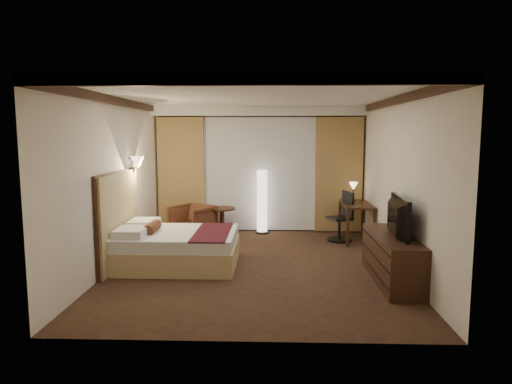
{
  "coord_description": "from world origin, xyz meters",
  "views": [
    {
      "loc": [
        0.26,
        -7.19,
        2.12
      ],
      "look_at": [
        0.0,
        0.4,
        1.15
      ],
      "focal_mm": 32.0,
      "sensor_mm": 36.0,
      "label": 1
    }
  ],
  "objects_px": {
    "floor_lamp": "(262,202)",
    "armchair": "(193,220)",
    "bed": "(178,248)",
    "dresser": "(392,258)",
    "desk": "(356,222)",
    "office_chair": "(340,216)",
    "side_table": "(222,222)",
    "television": "(392,213)"
  },
  "relations": [
    {
      "from": "dresser",
      "to": "floor_lamp",
      "type": "bearing_deg",
      "value": 121.35
    },
    {
      "from": "television",
      "to": "side_table",
      "type": "bearing_deg",
      "value": 48.13
    },
    {
      "from": "bed",
      "to": "floor_lamp",
      "type": "height_order",
      "value": "floor_lamp"
    },
    {
      "from": "bed",
      "to": "dresser",
      "type": "bearing_deg",
      "value": -12.58
    },
    {
      "from": "bed",
      "to": "television",
      "type": "height_order",
      "value": "television"
    },
    {
      "from": "bed",
      "to": "floor_lamp",
      "type": "distance_m",
      "value": 2.81
    },
    {
      "from": "desk",
      "to": "office_chair",
      "type": "xyz_separation_m",
      "value": [
        -0.34,
        -0.05,
        0.12
      ]
    },
    {
      "from": "office_chair",
      "to": "television",
      "type": "distance_m",
      "value": 2.58
    },
    {
      "from": "armchair",
      "to": "desk",
      "type": "xyz_separation_m",
      "value": [
        3.29,
        -0.04,
        -0.01
      ]
    },
    {
      "from": "armchair",
      "to": "office_chair",
      "type": "distance_m",
      "value": 2.95
    },
    {
      "from": "side_table",
      "to": "desk",
      "type": "relative_size",
      "value": 0.55
    },
    {
      "from": "armchair",
      "to": "side_table",
      "type": "distance_m",
      "value": 0.62
    },
    {
      "from": "office_chair",
      "to": "dresser",
      "type": "relative_size",
      "value": 0.56
    },
    {
      "from": "office_chair",
      "to": "television",
      "type": "height_order",
      "value": "television"
    },
    {
      "from": "dresser",
      "to": "armchair",
      "type": "bearing_deg",
      "value": 142.13
    },
    {
      "from": "dresser",
      "to": "television",
      "type": "xyz_separation_m",
      "value": [
        -0.03,
        0.0,
        0.66
      ]
    },
    {
      "from": "bed",
      "to": "armchair",
      "type": "bearing_deg",
      "value": 92.65
    },
    {
      "from": "television",
      "to": "dresser",
      "type": "bearing_deg",
      "value": -85.95
    },
    {
      "from": "armchair",
      "to": "side_table",
      "type": "bearing_deg",
      "value": 56.24
    },
    {
      "from": "side_table",
      "to": "desk",
      "type": "height_order",
      "value": "desk"
    },
    {
      "from": "armchair",
      "to": "desk",
      "type": "bearing_deg",
      "value": 33.49
    },
    {
      "from": "armchair",
      "to": "desk",
      "type": "distance_m",
      "value": 3.29
    },
    {
      "from": "bed",
      "to": "floor_lamp",
      "type": "xyz_separation_m",
      "value": [
        1.31,
        2.46,
        0.41
      ]
    },
    {
      "from": "side_table",
      "to": "floor_lamp",
      "type": "relative_size",
      "value": 0.44
    },
    {
      "from": "armchair",
      "to": "office_chair",
      "type": "bearing_deg",
      "value": 32.43
    },
    {
      "from": "armchair",
      "to": "television",
      "type": "relative_size",
      "value": 0.69
    },
    {
      "from": "armchair",
      "to": "dresser",
      "type": "relative_size",
      "value": 0.43
    },
    {
      "from": "floor_lamp",
      "to": "armchair",
      "type": "bearing_deg",
      "value": -157.17
    },
    {
      "from": "television",
      "to": "bed",
      "type": "bearing_deg",
      "value": 81.36
    },
    {
      "from": "floor_lamp",
      "to": "desk",
      "type": "height_order",
      "value": "floor_lamp"
    },
    {
      "from": "floor_lamp",
      "to": "office_chair",
      "type": "distance_m",
      "value": 1.7
    },
    {
      "from": "floor_lamp",
      "to": "office_chair",
      "type": "xyz_separation_m",
      "value": [
        1.55,
        -0.68,
        -0.19
      ]
    },
    {
      "from": "armchair",
      "to": "office_chair",
      "type": "xyz_separation_m",
      "value": [
        2.95,
        -0.09,
        0.11
      ]
    },
    {
      "from": "office_chair",
      "to": "dresser",
      "type": "distance_m",
      "value": 2.53
    },
    {
      "from": "dresser",
      "to": "television",
      "type": "relative_size",
      "value": 1.58
    },
    {
      "from": "office_chair",
      "to": "side_table",
      "type": "bearing_deg",
      "value": 149.19
    },
    {
      "from": "desk",
      "to": "dresser",
      "type": "distance_m",
      "value": 2.55
    },
    {
      "from": "desk",
      "to": "office_chair",
      "type": "height_order",
      "value": "office_chair"
    },
    {
      "from": "office_chair",
      "to": "television",
      "type": "relative_size",
      "value": 0.89
    },
    {
      "from": "desk",
      "to": "office_chair",
      "type": "relative_size",
      "value": 1.12
    },
    {
      "from": "office_chair",
      "to": "dresser",
      "type": "bearing_deg",
      "value": -104.24
    },
    {
      "from": "bed",
      "to": "side_table",
      "type": "distance_m",
      "value": 2.15
    }
  ]
}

